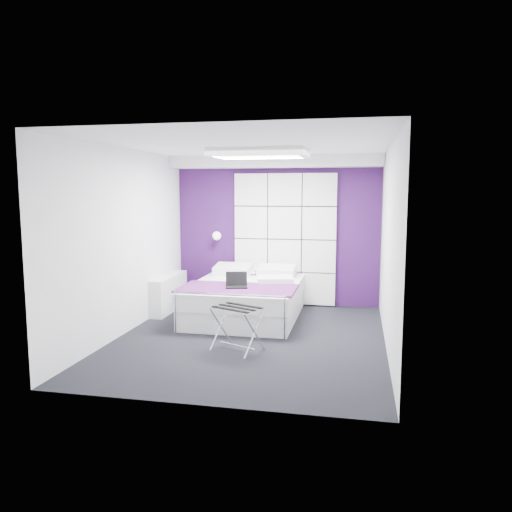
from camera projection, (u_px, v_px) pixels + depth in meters
The scene contains 15 objects.
floor at pixel (250, 338), 6.83m from camera, with size 4.40×4.40×0.00m, color black.
ceiling at pixel (250, 145), 6.49m from camera, with size 4.40×4.40×0.00m, color white.
wall_back at pixel (277, 231), 8.80m from camera, with size 3.60×3.60×0.00m, color silver.
wall_left at pixel (126, 241), 7.02m from camera, with size 4.40×4.40×0.00m, color silver.
wall_right at pixel (389, 247), 6.30m from camera, with size 4.40×4.40×0.00m, color silver.
accent_wall at pixel (277, 231), 8.79m from camera, with size 3.58×0.02×2.58m, color #341046.
soffit at pixel (275, 162), 8.40m from camera, with size 3.58×0.50×0.20m, color white.
headboard at pixel (285, 239), 8.73m from camera, with size 1.80×0.08×2.30m, color white, non-canonical shape.
skylight at pixel (259, 152), 7.08m from camera, with size 1.36×0.86×0.12m, color white, non-canonical shape.
wall_lamp at pixel (217, 236), 8.88m from camera, with size 0.15×0.15×0.15m, color white.
radiator at pixel (169, 293), 8.39m from camera, with size 0.22×1.20×0.60m, color white.
bed at pixel (246, 299), 7.92m from camera, with size 1.72×2.08×0.73m.
nightstand at pixel (243, 270), 8.83m from camera, with size 0.50×0.39×0.06m, color white.
luggage_rack at pixel (237, 329), 6.29m from camera, with size 0.57×0.42×0.56m.
laptop at pixel (237, 283), 7.40m from camera, with size 0.32×0.23×0.23m.
Camera 1 is at (1.41, -6.48, 2.00)m, focal length 35.00 mm.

